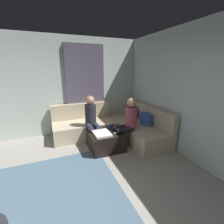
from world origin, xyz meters
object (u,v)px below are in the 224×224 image
object	(u,v)px
sectional_couch	(114,127)
person_on_couch_side	(92,118)
coffee_mug	(109,126)
person_on_couch_back	(127,121)
game_remote	(117,133)
ottoman	(105,140)

from	to	relation	value
sectional_couch	person_on_couch_side	world-z (taller)	person_on_couch_side
sectional_couch	coffee_mug	bearing A→B (deg)	-39.68
person_on_couch_back	coffee_mug	bearing A→B (deg)	45.75
game_remote	coffee_mug	bearing A→B (deg)	-174.29
ottoman	person_on_couch_side	xyz separation A→B (m)	(-0.41, -0.21, 0.45)
game_remote	person_on_couch_side	bearing A→B (deg)	-144.24
coffee_mug	game_remote	bearing A→B (deg)	5.71
person_on_couch_back	person_on_couch_side	size ratio (longest dim) A/B	1.00
game_remote	person_on_couch_side	world-z (taller)	person_on_couch_side
coffee_mug	game_remote	world-z (taller)	coffee_mug
coffee_mug	person_on_couch_back	xyz separation A→B (m)	(0.33, 0.34, 0.19)
ottoman	person_on_couch_side	world-z (taller)	person_on_couch_side
ottoman	coffee_mug	xyz separation A→B (m)	(-0.22, 0.18, 0.26)
sectional_couch	ottoman	xyz separation A→B (m)	(0.56, -0.46, -0.07)
ottoman	person_on_couch_back	bearing A→B (deg)	78.19
sectional_couch	coffee_mug	distance (m)	0.48
sectional_couch	ottoman	world-z (taller)	sectional_couch
ottoman	person_on_couch_back	size ratio (longest dim) A/B	0.63
person_on_couch_back	person_on_couch_side	bearing A→B (deg)	54.28
sectional_couch	person_on_couch_side	size ratio (longest dim) A/B	2.12
ottoman	coffee_mug	world-z (taller)	coffee_mug
coffee_mug	sectional_couch	bearing A→B (deg)	140.32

